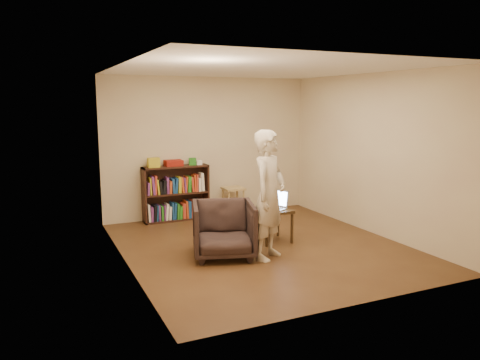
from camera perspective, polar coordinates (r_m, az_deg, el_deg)
name	(u,v)px	position (r m, az deg, el deg)	size (l,w,h in m)	color
floor	(262,246)	(7.09, 2.73, -8.07)	(4.50, 4.50, 0.00)	#462916
ceiling	(264,69)	(6.78, 2.90, 13.40)	(4.50, 4.50, 0.00)	white
wall_back	(208,147)	(8.86, -3.86, 4.03)	(4.00, 4.00, 0.00)	beige
wall_left	(124,168)	(6.17, -13.96, 1.42)	(4.50, 4.50, 0.00)	beige
wall_right	(372,154)	(7.92, 15.81, 3.06)	(4.50, 4.50, 0.00)	beige
bookshelf	(176,196)	(8.62, -7.83, -1.98)	(1.20, 0.30, 1.00)	black
box_yellow	(154,163)	(8.39, -10.48, 2.10)	(0.20, 0.15, 0.17)	gold
red_cloth	(174,163)	(8.52, -8.11, 2.07)	(0.31, 0.23, 0.10)	maroon
box_green	(192,161)	(8.61, -5.82, 2.26)	(0.13, 0.13, 0.13)	#2A7E21
box_white	(198,163)	(8.64, -5.08, 2.14)	(0.10, 0.10, 0.08)	white
stool	(233,193)	(8.85, -0.84, -1.59)	(0.38, 0.38, 0.55)	tan
armchair	(224,230)	(6.52, -2.00, -6.05)	(0.83, 0.86, 0.78)	#2F221F
side_table	(273,214)	(7.24, 4.02, -4.21)	(0.50, 0.50, 0.51)	#312010
laptop	(274,205)	(7.24, 4.20, -3.00)	(0.44, 0.48, 0.29)	#B2B3B7
person	(269,195)	(6.37, 3.56, -1.85)	(0.65, 0.42, 1.77)	beige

